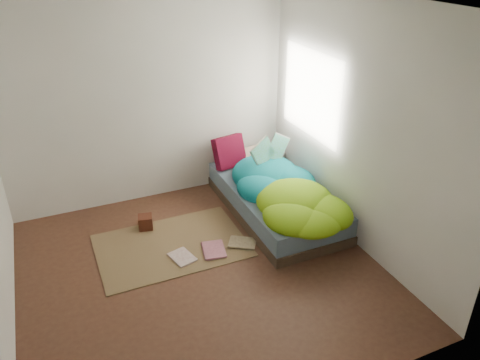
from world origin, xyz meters
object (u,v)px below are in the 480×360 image
(open_book, at_px, (271,142))
(floor_book_a, at_px, (174,261))
(floor_book_b, at_px, (203,251))
(bed, at_px, (275,201))
(pillow_magenta, at_px, (229,152))
(wooden_box, at_px, (145,222))

(open_book, height_order, floor_book_a, open_book)
(floor_book_b, bearing_deg, bed, 33.19)
(bed, distance_m, floor_book_a, 1.51)
(pillow_magenta, distance_m, open_book, 0.69)
(wooden_box, bearing_deg, pillow_magenta, 21.87)
(pillow_magenta, xyz_separation_m, wooden_box, (-1.27, -0.51, -0.45))
(open_book, bearing_deg, pillow_magenta, 106.54)
(pillow_magenta, height_order, open_book, open_book)
(pillow_magenta, bearing_deg, wooden_box, -170.16)
(wooden_box, distance_m, floor_book_b, 0.85)
(pillow_magenta, bearing_deg, open_book, -70.69)
(bed, bearing_deg, pillow_magenta, 109.18)
(bed, height_order, pillow_magenta, pillow_magenta)
(bed, distance_m, pillow_magenta, 0.92)
(pillow_magenta, bearing_deg, floor_book_b, -135.83)
(pillow_magenta, height_order, wooden_box, pillow_magenta)
(wooden_box, relative_size, floor_book_b, 0.50)
(floor_book_b, bearing_deg, open_book, 42.44)
(open_book, bearing_deg, bed, -116.45)
(open_book, bearing_deg, floor_book_a, -168.90)
(bed, relative_size, pillow_magenta, 4.88)
(open_book, xyz_separation_m, floor_book_b, (-1.15, -0.69, -0.80))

